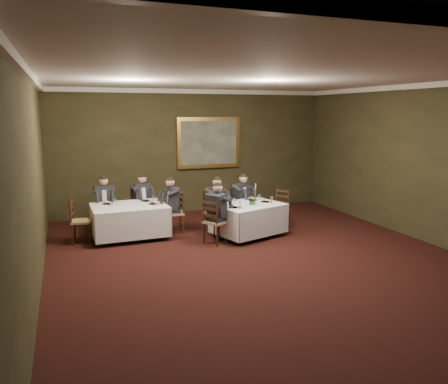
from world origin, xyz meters
TOP-DOWN VIEW (x-y plane):
  - ground at (0.00, 0.00)m, footprint 10.00×10.00m
  - ceiling at (0.00, 0.00)m, footprint 8.00×10.00m
  - back_wall at (0.00, 5.00)m, footprint 8.00×0.10m
  - left_wall at (-4.00, 0.00)m, footprint 0.10×10.00m
  - right_wall at (4.00, 0.00)m, footprint 0.10×10.00m
  - crown_molding at (0.00, 0.00)m, footprint 8.00×10.00m
  - table_main at (0.45, 2.00)m, footprint 1.82×1.58m
  - table_second at (-2.18, 2.83)m, footprint 1.73×1.34m
  - chair_main_backleft at (-0.18, 2.62)m, footprint 0.58×0.57m
  - diner_main_backleft at (-0.17, 2.61)m, footprint 0.57×0.61m
  - chair_main_backright at (0.60, 2.87)m, footprint 0.58×0.58m
  - diner_main_backright at (0.61, 2.86)m, footprint 0.58×0.61m
  - chair_main_endleft at (-0.47, 1.71)m, footprint 0.59×0.59m
  - diner_main_endleft at (-0.46, 1.71)m, footprint 0.62×0.59m
  - chair_main_endright at (1.37, 2.29)m, footprint 0.57×0.58m
  - chair_sec_backleft at (-2.65, 3.69)m, footprint 0.45×0.44m
  - diner_sec_backleft at (-2.65, 3.68)m, footprint 0.43×0.49m
  - chair_sec_backright at (-1.75, 3.71)m, footprint 0.53×0.52m
  - diner_sec_backright at (-1.74, 3.70)m, footprint 0.51×0.57m
  - chair_sec_endright at (-1.10, 2.86)m, footprint 0.45×0.46m
  - diner_sec_endright at (-1.11, 2.86)m, footprint 0.50×0.44m
  - chair_sec_endleft at (-3.25, 2.80)m, footprint 0.49×0.50m
  - centerpiece at (0.50, 1.91)m, footprint 0.24×0.22m
  - candlestick at (0.64, 2.03)m, footprint 0.07×0.07m
  - place_setting_table_main at (0.02, 2.21)m, footprint 0.33×0.31m
  - place_setting_table_second at (-2.59, 3.20)m, footprint 0.33×0.31m
  - painting at (0.45, 4.94)m, footprint 1.88×0.09m

SIDE VIEW (x-z plane):
  - ground at x=0.00m, z-range 0.00..0.00m
  - chair_main_backleft at x=-0.18m, z-range -0.22..0.78m
  - chair_main_backright at x=0.60m, z-range -0.22..0.78m
  - chair_main_endleft at x=-0.47m, z-range -0.22..0.78m
  - chair_main_endright at x=1.37m, z-range -0.22..0.78m
  - chair_sec_backleft at x=-2.65m, z-range -0.22..0.78m
  - chair_sec_backright at x=-1.75m, z-range -0.22..0.78m
  - chair_sec_endright at x=-1.10m, z-range -0.22..0.78m
  - chair_sec_endleft at x=-3.25m, z-range -0.22..0.78m
  - table_main at x=0.45m, z-range 0.12..0.78m
  - table_second at x=-2.18m, z-range 0.12..0.78m
  - diner_main_backleft at x=-0.17m, z-range -0.16..1.19m
  - diner_main_backright at x=0.61m, z-range -0.16..1.19m
  - diner_main_endleft at x=-0.46m, z-range -0.16..1.19m
  - diner_sec_backleft at x=-2.65m, z-range -0.16..1.19m
  - diner_sec_backright at x=-1.74m, z-range -0.16..1.19m
  - diner_sec_endright at x=-1.11m, z-range -0.16..1.19m
  - place_setting_table_main at x=0.02m, z-range 0.73..0.87m
  - place_setting_table_second at x=-2.59m, z-range 0.73..0.87m
  - centerpiece at x=0.50m, z-range 0.77..1.00m
  - candlestick at x=0.64m, z-range 0.70..1.19m
  - back_wall at x=0.00m, z-range 0.00..3.50m
  - left_wall at x=-4.00m, z-range 0.00..3.50m
  - right_wall at x=4.00m, z-range 0.00..3.50m
  - painting at x=0.45m, z-range 1.26..2.73m
  - crown_molding at x=0.00m, z-range 3.38..3.50m
  - ceiling at x=0.00m, z-range 3.45..3.55m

